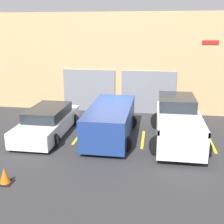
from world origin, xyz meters
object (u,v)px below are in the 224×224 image
object	(u,v)px
pickup_truck	(177,122)
sedan_side	(110,121)
sedan_white	(48,122)
traffic_cone	(5,176)

from	to	relation	value
pickup_truck	sedan_side	bearing A→B (deg)	-175.51
sedan_white	traffic_cone	bearing A→B (deg)	-86.73
sedan_side	traffic_cone	size ratio (longest dim) A/B	8.58
sedan_side	sedan_white	bearing A→B (deg)	179.56
sedan_side	traffic_cone	bearing A→B (deg)	-121.37
sedan_side	traffic_cone	world-z (taller)	sedan_side
sedan_side	pickup_truck	bearing A→B (deg)	4.49
pickup_truck	sedan_white	size ratio (longest dim) A/B	1.08
sedan_white	pickup_truck	bearing A→B (deg)	2.03
sedan_white	traffic_cone	world-z (taller)	sedan_white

